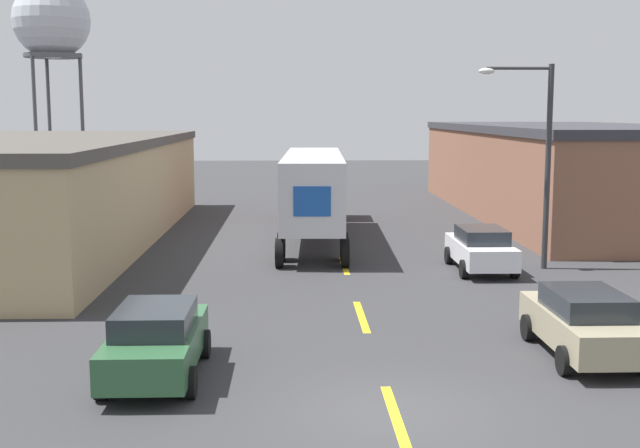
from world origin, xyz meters
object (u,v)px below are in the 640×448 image
object	(u,v)px
parked_car_right_near	(584,322)
parked_car_left_near	(156,340)
parked_car_right_mid	(481,248)
semi_truck	(314,185)
street_lamp	(539,150)
water_tower	(51,22)

from	to	relation	value
parked_car_right_near	parked_car_left_near	xyz separation A→B (m)	(-9.46, -1.13, 0.00)
parked_car_right_mid	parked_car_right_near	distance (m)	10.03
parked_car_right_near	parked_car_left_near	world-z (taller)	same
parked_car_right_mid	parked_car_left_near	world-z (taller)	same
semi_truck	parked_car_right_near	size ratio (longest dim) A/B	3.72
parked_car_left_near	street_lamp	world-z (taller)	street_lamp
semi_truck	parked_car_right_mid	size ratio (longest dim) A/B	3.72
parked_car_right_mid	parked_car_left_near	xyz separation A→B (m)	(-9.46, -11.16, 0.00)
street_lamp	parked_car_right_near	bearing A→B (deg)	-101.13
parked_car_right_near	water_tower	size ratio (longest dim) A/B	0.27
water_tower	parked_car_left_near	bearing A→B (deg)	-71.79
street_lamp	parked_car_right_mid	bearing A→B (deg)	-170.05
parked_car_left_near	water_tower	world-z (taller)	water_tower
street_lamp	parked_car_left_near	bearing A→B (deg)	-134.96
semi_truck	parked_car_right_near	distance (m)	18.88
parked_car_right_near	parked_car_right_mid	bearing A→B (deg)	90.00
semi_truck	parked_car_left_near	size ratio (longest dim) A/B	3.72
semi_truck	water_tower	size ratio (longest dim) A/B	1.02
parked_car_left_near	street_lamp	bearing A→B (deg)	45.04
semi_truck	street_lamp	bearing A→B (deg)	-42.59
semi_truck	water_tower	xyz separation A→B (m)	(-19.55, 28.81, 10.14)
water_tower	semi_truck	bearing A→B (deg)	-55.84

